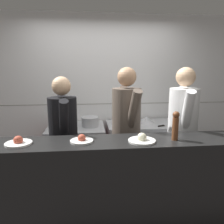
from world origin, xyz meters
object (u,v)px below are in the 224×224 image
object	(u,v)px
mixing_bowl_steel	(146,120)
pepper_mill	(175,125)
plated_dish_main	(18,142)
plated_dish_dessert	(142,139)
chefs_knife	(166,125)
oven_range	(77,153)
stock_pot	(64,120)
chef_line	(182,130)
chef_sous	(126,130)
sauce_pot	(90,121)
plated_dish_appetiser	(82,140)
chef_head_cook	(64,138)

from	to	relation	value
mixing_bowl_steel	pepper_mill	size ratio (longest dim) A/B	0.91
plated_dish_main	plated_dish_dessert	xyz separation A→B (m)	(1.15, -0.04, 0.00)
chefs_knife	plated_dish_main	bearing A→B (deg)	-148.74
oven_range	mixing_bowl_steel	world-z (taller)	mixing_bowl_steel
stock_pot	chef_line	world-z (taller)	chef_line
mixing_bowl_steel	chef_sous	bearing A→B (deg)	-122.89
oven_range	chef_sous	distance (m)	1.07
oven_range	pepper_mill	world-z (taller)	pepper_mill
oven_range	plated_dish_dessert	size ratio (longest dim) A/B	3.32
oven_range	chef_line	bearing A→B (deg)	-28.08
sauce_pot	mixing_bowl_steel	world-z (taller)	sauce_pot
sauce_pot	chefs_knife	world-z (taller)	sauce_pot
sauce_pot	oven_range	bearing A→B (deg)	177.38
oven_range	plated_dish_appetiser	world-z (taller)	plated_dish_appetiser
sauce_pot	chef_sous	bearing A→B (deg)	-54.42
chef_head_cook	chef_line	xyz separation A→B (m)	(1.47, -0.02, 0.06)
sauce_pot	pepper_mill	world-z (taller)	pepper_mill
plated_dish_dessert	chef_line	bearing A→B (deg)	41.15
chef_head_cook	plated_dish_appetiser	bearing A→B (deg)	-76.77
oven_range	chef_line	world-z (taller)	chef_line
mixing_bowl_steel	plated_dish_main	size ratio (longest dim) A/B	1.07
sauce_pot	plated_dish_appetiser	distance (m)	1.25
sauce_pot	pepper_mill	distance (m)	1.54
plated_dish_appetiser	chef_sous	bearing A→B (deg)	48.94
plated_dish_main	plated_dish_appetiser	bearing A→B (deg)	0.93
oven_range	sauce_pot	distance (m)	0.56
stock_pot	chefs_knife	size ratio (longest dim) A/B	0.75
pepper_mill	plated_dish_appetiser	bearing A→B (deg)	177.97
plated_dish_appetiser	plated_dish_dessert	size ratio (longest dim) A/B	0.84
sauce_pot	pepper_mill	bearing A→B (deg)	-57.10
plated_dish_appetiser	pepper_mill	world-z (taller)	pepper_mill
plated_dish_appetiser	pepper_mill	xyz separation A→B (m)	(0.91, -0.03, 0.13)
pepper_mill	chef_head_cook	size ratio (longest dim) A/B	0.17
sauce_pot	plated_dish_main	bearing A→B (deg)	-118.03
sauce_pot	chefs_knife	xyz separation A→B (m)	(1.14, -0.15, -0.05)
plated_dish_dessert	chef_sous	size ratio (longest dim) A/B	0.15
chef_line	mixing_bowl_steel	bearing A→B (deg)	121.49
plated_dish_appetiser	plated_dish_dessert	bearing A→B (deg)	-5.13
chefs_knife	plated_dish_main	xyz separation A→B (m)	(-1.81, -1.10, 0.18)
plated_dish_appetiser	chef_sous	world-z (taller)	chef_sous
mixing_bowl_steel	chef_line	distance (m)	0.81
plated_dish_main	plated_dish_appetiser	size ratio (longest dim) A/B	1.10
plated_dish_dessert	sauce_pot	bearing A→B (deg)	110.72
plated_dish_dessert	pepper_mill	distance (m)	0.36
mixing_bowl_steel	plated_dish_main	xyz separation A→B (m)	(-1.55, -1.30, 0.13)
oven_range	mixing_bowl_steel	distance (m)	1.21
oven_range	plated_dish_appetiser	bearing A→B (deg)	-83.83
oven_range	chef_head_cook	bearing A→B (deg)	-98.13
chef_head_cook	plated_dish_dessert	bearing A→B (deg)	-46.57
stock_pot	sauce_pot	world-z (taller)	stock_pot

